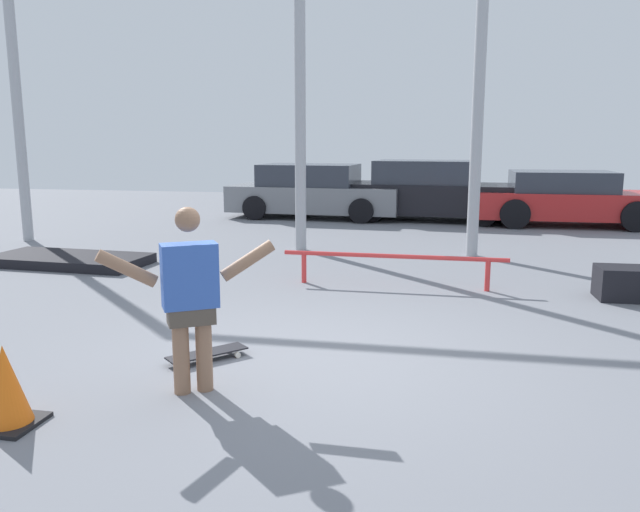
{
  "coord_description": "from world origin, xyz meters",
  "views": [
    {
      "loc": [
        1.05,
        -5.41,
        1.98
      ],
      "look_at": [
        -0.35,
        1.55,
        0.67
      ],
      "focal_mm": 35.0,
      "sensor_mm": 36.0,
      "label": 1
    }
  ],
  "objects_px": {
    "parked_car_grey": "(314,192)",
    "grind_rail": "(393,260)",
    "parked_car_red": "(566,199)",
    "manual_pad": "(69,260)",
    "parked_car_black": "(429,192)",
    "skateboard": "(207,353)",
    "traffic_cone": "(6,387)",
    "skateboarder": "(190,293)"
  },
  "relations": [
    {
      "from": "grind_rail",
      "to": "parked_car_black",
      "type": "relative_size",
      "value": 0.69
    },
    {
      "from": "skateboarder",
      "to": "parked_car_red",
      "type": "height_order",
      "value": "skateboarder"
    },
    {
      "from": "skateboarder",
      "to": "parked_car_grey",
      "type": "distance_m",
      "value": 11.67
    },
    {
      "from": "manual_pad",
      "to": "parked_car_black",
      "type": "distance_m",
      "value": 9.06
    },
    {
      "from": "skateboarder",
      "to": "parked_car_black",
      "type": "xyz_separation_m",
      "value": [
        1.51,
        11.64,
        -0.09
      ]
    },
    {
      "from": "manual_pad",
      "to": "parked_car_red",
      "type": "distance_m",
      "value": 11.1
    },
    {
      "from": "skateboarder",
      "to": "parked_car_grey",
      "type": "relative_size",
      "value": 0.33
    },
    {
      "from": "skateboard",
      "to": "manual_pad",
      "type": "bearing_deg",
      "value": 88.31
    },
    {
      "from": "parked_car_grey",
      "to": "traffic_cone",
      "type": "bearing_deg",
      "value": -84.95
    },
    {
      "from": "skateboarder",
      "to": "manual_pad",
      "type": "height_order",
      "value": "skateboarder"
    },
    {
      "from": "manual_pad",
      "to": "skateboard",
      "type": "bearing_deg",
      "value": -44.47
    },
    {
      "from": "parked_car_grey",
      "to": "parked_car_red",
      "type": "height_order",
      "value": "parked_car_grey"
    },
    {
      "from": "skateboarder",
      "to": "manual_pad",
      "type": "xyz_separation_m",
      "value": [
        -4.04,
        4.52,
        -0.73
      ]
    },
    {
      "from": "skateboarder",
      "to": "traffic_cone",
      "type": "relative_size",
      "value": 2.51
    },
    {
      "from": "grind_rail",
      "to": "traffic_cone",
      "type": "distance_m",
      "value": 5.35
    },
    {
      "from": "parked_car_black",
      "to": "grind_rail",
      "type": "bearing_deg",
      "value": -86.75
    },
    {
      "from": "skateboarder",
      "to": "grind_rail",
      "type": "bearing_deg",
      "value": 40.99
    },
    {
      "from": "skateboard",
      "to": "manual_pad",
      "type": "height_order",
      "value": "manual_pad"
    },
    {
      "from": "parked_car_red",
      "to": "parked_car_grey",
      "type": "bearing_deg",
      "value": 176.74
    },
    {
      "from": "traffic_cone",
      "to": "skateboarder",
      "type": "bearing_deg",
      "value": 38.73
    },
    {
      "from": "traffic_cone",
      "to": "parked_car_black",
      "type": "bearing_deg",
      "value": 78.42
    },
    {
      "from": "manual_pad",
      "to": "grind_rail",
      "type": "bearing_deg",
      "value": -5.59
    },
    {
      "from": "skateboarder",
      "to": "manual_pad",
      "type": "bearing_deg",
      "value": 100.33
    },
    {
      "from": "manual_pad",
      "to": "parked_car_red",
      "type": "relative_size",
      "value": 0.61
    },
    {
      "from": "grind_rail",
      "to": "traffic_cone",
      "type": "relative_size",
      "value": 5.2
    },
    {
      "from": "traffic_cone",
      "to": "parked_car_red",
      "type": "bearing_deg",
      "value": 64.4
    },
    {
      "from": "parked_car_grey",
      "to": "parked_car_red",
      "type": "relative_size",
      "value": 1.09
    },
    {
      "from": "parked_car_grey",
      "to": "parked_car_black",
      "type": "relative_size",
      "value": 1.01
    },
    {
      "from": "skateboarder",
      "to": "parked_car_black",
      "type": "distance_m",
      "value": 11.73
    },
    {
      "from": "skateboard",
      "to": "traffic_cone",
      "type": "bearing_deg",
      "value": -166.89
    },
    {
      "from": "parked_car_grey",
      "to": "grind_rail",
      "type": "bearing_deg",
      "value": -67.18
    },
    {
      "from": "parked_car_grey",
      "to": "skateboard",
      "type": "bearing_deg",
      "value": -80.09
    },
    {
      "from": "manual_pad",
      "to": "parked_car_black",
      "type": "height_order",
      "value": "parked_car_black"
    },
    {
      "from": "skateboard",
      "to": "parked_car_black",
      "type": "bearing_deg",
      "value": 34.06
    },
    {
      "from": "skateboard",
      "to": "parked_car_black",
      "type": "relative_size",
      "value": 0.15
    },
    {
      "from": "skateboarder",
      "to": "parked_car_red",
      "type": "distance_m",
      "value": 12.22
    },
    {
      "from": "grind_rail",
      "to": "traffic_cone",
      "type": "height_order",
      "value": "traffic_cone"
    },
    {
      "from": "grind_rail",
      "to": "parked_car_black",
      "type": "bearing_deg",
      "value": 88.09
    },
    {
      "from": "skateboarder",
      "to": "parked_car_red",
      "type": "bearing_deg",
      "value": 35.6
    },
    {
      "from": "skateboard",
      "to": "parked_car_black",
      "type": "height_order",
      "value": "parked_car_black"
    },
    {
      "from": "manual_pad",
      "to": "grind_rail",
      "type": "relative_size",
      "value": 0.82
    },
    {
      "from": "parked_car_grey",
      "to": "parked_car_red",
      "type": "bearing_deg",
      "value": 0.2
    }
  ]
}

